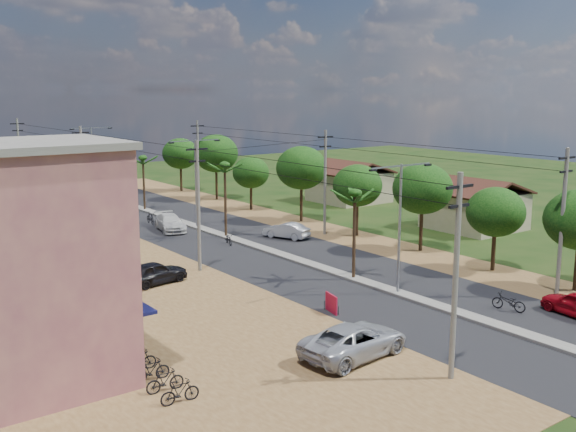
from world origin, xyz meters
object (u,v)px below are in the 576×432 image
(car_white_far, at_px, (170,223))
(parked_scooter_row, at_px, (145,365))
(car_silver_mid, at_px, (286,231))
(car_parked_silver, at_px, (354,341))
(moto_rider_east, at_px, (509,303))
(car_parked_dark, at_px, (154,273))
(roadside_sign, at_px, (331,304))

(car_white_far, bearing_deg, parked_scooter_row, -106.20)
(car_silver_mid, xyz_separation_m, car_parked_silver, (-12.62, -22.39, 0.13))
(car_parked_silver, distance_m, parked_scooter_row, 9.59)
(car_white_far, bearing_deg, moto_rider_east, -67.82)
(car_parked_dark, relative_size, moto_rider_east, 2.25)
(car_parked_silver, height_order, car_parked_dark, car_parked_silver)
(car_silver_mid, bearing_deg, moto_rider_east, 65.06)
(roadside_sign, relative_size, parked_scooter_row, 0.18)
(car_white_far, bearing_deg, car_silver_mid, -40.68)
(parked_scooter_row, bearing_deg, car_silver_mid, 40.91)
(car_parked_dark, distance_m, moto_rider_east, 21.67)
(moto_rider_east, distance_m, parked_scooter_row, 20.64)
(car_silver_mid, relative_size, parked_scooter_row, 0.56)
(car_white_far, distance_m, moto_rider_east, 31.72)
(car_parked_silver, relative_size, parked_scooter_row, 0.79)
(moto_rider_east, bearing_deg, roadside_sign, -49.33)
(car_parked_silver, xyz_separation_m, moto_rider_east, (11.45, -0.27, -0.27))
(car_parked_dark, height_order, parked_scooter_row, car_parked_dark)
(car_parked_silver, distance_m, moto_rider_east, 11.45)
(car_parked_silver, xyz_separation_m, car_parked_dark, (-2.23, 16.53, -0.04))
(car_white_far, xyz_separation_m, car_parked_silver, (-6.21, -31.02, 0.06))
(car_silver_mid, distance_m, car_parked_silver, 25.70)
(car_white_far, relative_size, car_parked_silver, 0.88)
(car_parked_silver, bearing_deg, parked_scooter_row, 60.87)
(roadside_sign, bearing_deg, car_white_far, 96.99)
(car_silver_mid, bearing_deg, parked_scooter_row, 18.94)
(moto_rider_east, height_order, roadside_sign, roadside_sign)
(car_parked_dark, bearing_deg, roadside_sign, -162.40)
(car_silver_mid, distance_m, roadside_sign, 19.36)
(car_parked_silver, height_order, roadside_sign, car_parked_silver)
(roadside_sign, distance_m, parked_scooter_row, 12.11)
(car_parked_silver, relative_size, moto_rider_east, 2.90)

